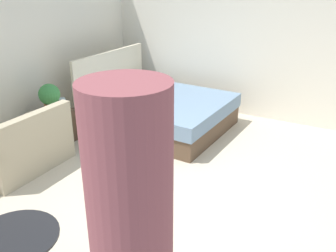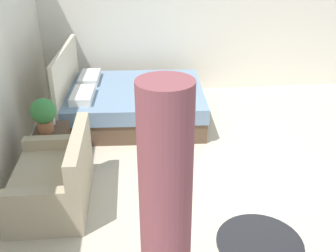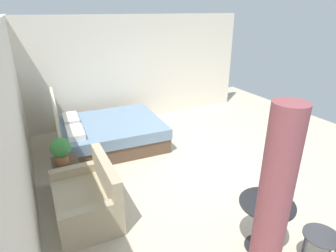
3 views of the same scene
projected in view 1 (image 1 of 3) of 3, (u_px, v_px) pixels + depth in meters
name	position (u px, v px, depth m)	size (l,w,h in m)	color
ground_plane	(183.00, 194.00, 4.64)	(9.25, 9.12, 0.02)	beige
wall_back	(0.00, 58.00, 5.44)	(9.25, 0.12, 2.80)	silver
wall_right	(261.00, 43.00, 6.62)	(0.12, 6.12, 2.80)	silver
bed	(158.00, 110.00, 6.52)	(2.03, 2.35, 1.25)	brown
couch	(22.00, 149.00, 5.13)	(1.29, 0.85, 0.88)	tan
nightstand	(60.00, 126.00, 5.97)	(0.44, 0.43, 0.53)	#473323
potted_plant	(50.00, 96.00, 5.70)	(0.33, 0.33, 0.46)	#935B3D
vase	(62.00, 103.00, 5.94)	(0.13, 0.13, 0.16)	silver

